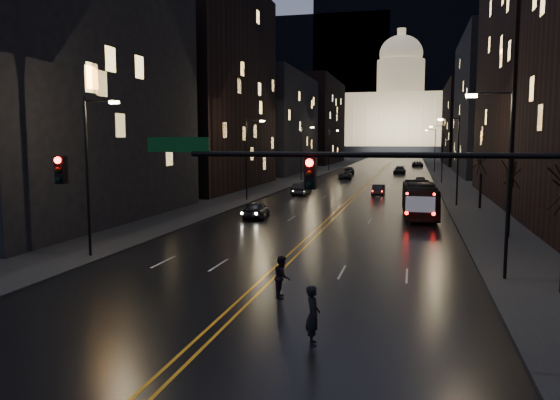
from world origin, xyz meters
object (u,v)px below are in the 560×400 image
Objects in this scene: bus at (419,200)px; receding_car_a at (378,190)px; oncoming_car_a at (256,209)px; oncoming_car_b at (301,189)px; traffic_signal at (387,191)px; pedestrian_a at (313,315)px; pedestrian_b at (282,277)px.

receding_car_a is at bearing 101.65° from bus.
oncoming_car_b is at bearing -94.48° from oncoming_car_a.
pedestrian_a is (-2.29, -0.01, -4.11)m from traffic_signal.
receding_car_a is at bearing -12.44° from pedestrian_b.
pedestrian_b is at bearing 102.70° from oncoming_car_b.
traffic_signal is 7.95m from pedestrian_b.
traffic_signal is 49.23m from oncoming_car_b.
bus is 21.00m from oncoming_car_b.
oncoming_car_a is at bearing 4.66° from pedestrian_a.
pedestrian_b reaches higher than oncoming_car_a.
bus is 2.40× the size of oncoming_car_b.
oncoming_car_b is at bearing -168.48° from receding_car_a.
bus is at bearing -23.27° from pedestrian_b.
oncoming_car_b is at bearing -0.39° from pedestrian_b.
traffic_signal reaches higher than pedestrian_b.
pedestrian_a is 5.49m from pedestrian_b.
bus is 6.09× the size of pedestrian_b.
pedestrian_a reaches higher than pedestrian_b.
oncoming_car_a is at bearing 92.63° from oncoming_car_b.
pedestrian_a reaches higher than oncoming_car_b.
oncoming_car_b is (-13.66, 15.93, -0.77)m from bus.
bus reaches higher than oncoming_car_a.
traffic_signal reaches higher than oncoming_car_a.
pedestrian_b is at bearing -91.39° from receding_car_a.
oncoming_car_b is (-0.10, 20.00, -0.01)m from oncoming_car_a.
traffic_signal is 9.64× the size of pedestrian_b.
pedestrian_a is (9.89, -27.48, 0.23)m from oncoming_car_a.
oncoming_car_b is 43.17m from pedestrian_b.
bus reaches higher than pedestrian_a.
bus is 14.17m from oncoming_car_a.
receding_car_a is 49.29m from pedestrian_a.
pedestrian_a reaches higher than receding_car_a.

